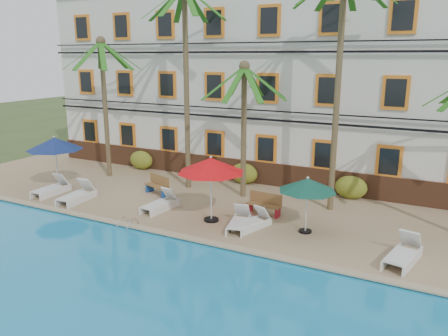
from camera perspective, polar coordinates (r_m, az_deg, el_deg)
The scene contains 24 objects.
ground at distance 18.02m, azimuth -7.46°, elevation -7.92°, with size 100.00×100.00×0.00m, color #384C23.
pool_deck at distance 22.01m, azimuth -0.13°, elevation -3.25°, with size 30.00×12.00×0.25m, color tan.
swimming_pool at distance 13.45m, azimuth -25.29°, elevation -17.05°, with size 26.00×12.00×0.20m, color #1A8AC3.
pool_coping at distance 17.23m, azimuth -9.19°, elevation -8.04°, with size 30.00×0.35×0.06m, color tan.
hotel_building at distance 25.55m, azimuth 5.06°, elevation 11.15°, with size 25.40×6.44×10.22m.
palm_a at distance 24.69m, azimuth -15.42°, elevation 9.99°, with size 4.07×4.07×7.57m.
palm_b at distance 21.63m, azimuth -5.00°, elevation 13.43°, with size 4.07×4.07×9.93m.
palm_c at distance 20.25m, azimuth 2.62°, elevation 7.58°, with size 4.07×4.07×6.37m.
palm_d at distance 18.79m, azimuth 14.83°, elevation 13.29°, with size 4.07×4.07×10.17m.
shrub_left at distance 26.42m, azimuth -10.75°, elevation 1.02°, with size 1.50×0.90×1.10m, color #295E1A.
shrub_mid at distance 23.03m, azimuth 2.62°, elevation -0.71°, with size 1.50×0.90×1.10m, color #295E1A.
shrub_right at distance 21.44m, azimuth 16.26°, elevation -2.45°, with size 1.50×0.90×1.10m, color #295E1A.
umbrella_blue at distance 23.18m, azimuth -21.25°, elevation 2.96°, with size 2.74×2.74×2.74m.
umbrella_red at distance 17.35m, azimuth -1.72°, elevation 0.32°, with size 2.74×2.74×2.73m.
umbrella_green at distance 16.60m, azimuth 10.85°, elevation -2.19°, with size 2.21×2.21×2.22m.
lounger_a at distance 22.93m, azimuth -21.60°, elevation -2.46°, with size 0.75×1.99×0.93m.
lounger_b at distance 21.39m, azimuth -18.62°, elevation -3.33°, with size 0.90×2.11×0.97m.
lounger_c at distance 19.39m, azimuth -8.31°, elevation -4.59°, with size 0.90×1.98×0.90m.
lounger_d at distance 17.22m, azimuth 1.96°, elevation -6.98°, with size 1.04×1.92×0.86m.
lounger_e at distance 17.26m, azimuth 3.74°, elevation -7.00°, with size 1.14×1.83×0.82m.
lounger_f at distance 15.63m, azimuth 22.37°, elevation -10.30°, with size 1.13×2.14×0.96m.
bench_left at distance 21.47m, azimuth -8.55°, elevation -2.22°, with size 1.57×0.95×0.93m.
bench_right at distance 18.69m, azimuth 5.32°, elevation -4.66°, with size 1.53×0.57×0.93m.
pool_ladder at distance 17.85m, azimuth -12.45°, elevation -7.50°, with size 0.54×0.74×0.74m.
Camera 1 is at (9.56, -13.66, 6.82)m, focal length 35.00 mm.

